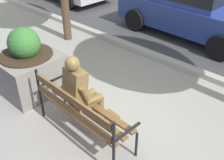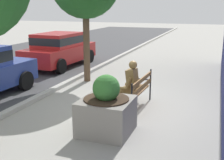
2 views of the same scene
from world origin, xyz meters
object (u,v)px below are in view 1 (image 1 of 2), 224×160
Objects in this scene: bronze_statue_seated at (84,94)px; parked_car_blue at (191,6)px; concrete_planter at (29,67)px; park_bench at (80,110)px.

parked_car_blue reaches higher than bronze_statue_seated.
concrete_planter is 0.32× the size of parked_car_blue.
park_bench is 1.37× the size of concrete_planter.
park_bench is at bearing -56.98° from bronze_statue_seated.
parked_car_blue reaches higher than concrete_planter.
bronze_statue_seated is at bearing 0.30° from concrete_planter.
concrete_planter is (-1.60, -0.01, -0.15)m from bronze_statue_seated.
parked_car_blue is at bearing 98.99° from bronze_statue_seated.
bronze_statue_seated is 1.03× the size of concrete_planter.
parked_car_blue is (-0.74, 4.68, 0.17)m from bronze_statue_seated.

